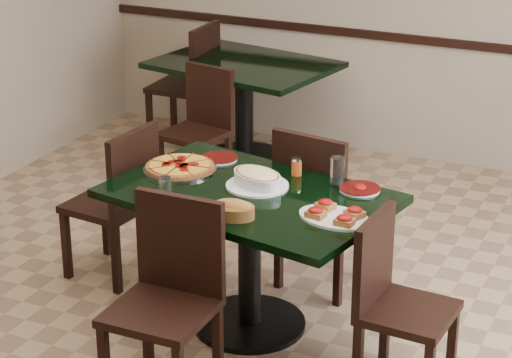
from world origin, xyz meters
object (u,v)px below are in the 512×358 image
at_px(chair_near, 170,288).
at_px(bread_basket, 232,209).
at_px(main_table, 249,226).
at_px(bruschetta_platter, 335,215).
at_px(chair_far, 319,202).
at_px(chair_left, 120,196).
at_px(pepperoni_pizza, 180,167).
at_px(back_table, 244,92).
at_px(back_chair_near, 201,122).
at_px(chair_right, 393,296).
at_px(back_chair_left, 192,78).
at_px(lasagna_casserole, 257,178).

xyz_separation_m(chair_near, bread_basket, (0.14, 0.36, 0.27)).
bearing_deg(main_table, bruschetta_platter, -3.93).
bearing_deg(chair_far, chair_left, 25.70).
height_order(chair_far, pepperoni_pizza, chair_far).
relative_size(back_table, chair_left, 1.53).
distance_m(main_table, bruschetta_platter, 0.55).
relative_size(chair_left, back_chair_near, 1.06).
height_order(chair_right, bread_basket, same).
bearing_deg(chair_far, bread_basket, 91.48).
height_order(back_chair_near, pepperoni_pizza, back_chair_near).
bearing_deg(chair_near, back_table, 108.81).
xyz_separation_m(back_chair_left, bread_basket, (1.64, -2.63, 0.26)).
height_order(main_table, bread_basket, bread_basket).
bearing_deg(chair_near, back_chair_near, 114.24).
distance_m(main_table, bread_basket, 0.38).
xyz_separation_m(chair_right, bruschetta_platter, (-0.32, 0.08, 0.31)).
bearing_deg(chair_near, bread_basket, 68.00).
height_order(back_table, chair_near, chair_near).
relative_size(back_chair_near, lasagna_casserole, 2.52).
relative_size(chair_near, pepperoni_pizza, 2.43).
distance_m(chair_far, bread_basket, 0.88).
xyz_separation_m(main_table, lasagna_casserole, (0.00, 0.08, 0.23)).
xyz_separation_m(main_table, bruschetta_platter, (0.49, -0.12, 0.21)).
height_order(chair_left, back_chair_left, back_chair_left).
bearing_deg(back_table, back_chair_left, 172.73).
bearing_deg(bruschetta_platter, lasagna_casserole, 168.93).
bearing_deg(back_chair_left, back_table, 71.90).
relative_size(chair_right, bruschetta_platter, 2.10).
relative_size(main_table, chair_near, 1.60).
distance_m(back_table, chair_far, 2.05).
distance_m(lasagna_casserole, bread_basket, 0.39).
relative_size(chair_far, lasagna_casserole, 2.80).
xyz_separation_m(chair_near, back_chair_near, (-1.05, 2.26, -0.06)).
distance_m(main_table, chair_right, 0.85).
bearing_deg(pepperoni_pizza, lasagna_casserole, -4.49).
xyz_separation_m(chair_left, bruschetta_platter, (1.38, -0.33, 0.28)).
bearing_deg(back_chair_left, bruschetta_platter, 39.32).
distance_m(chair_far, chair_left, 1.10).
xyz_separation_m(chair_right, back_chair_near, (-1.94, 1.81, -0.00)).
height_order(chair_right, chair_left, chair_left).
bearing_deg(chair_far, main_table, 81.50).
height_order(bread_basket, bruschetta_platter, bread_basket).
xyz_separation_m(back_table, bread_basket, (1.14, -2.47, 0.27)).
height_order(chair_far, chair_near, chair_far).
bearing_deg(back_table, pepperoni_pizza, -63.30).
bearing_deg(bruschetta_platter, back_table, 136.25).
bearing_deg(bruschetta_platter, pepperoni_pizza, 177.47).
height_order(main_table, lasagna_casserole, lasagna_casserole).
xyz_separation_m(chair_near, lasagna_casserole, (0.09, 0.74, 0.28)).
xyz_separation_m(back_chair_near, bread_basket, (1.19, -1.90, 0.32)).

